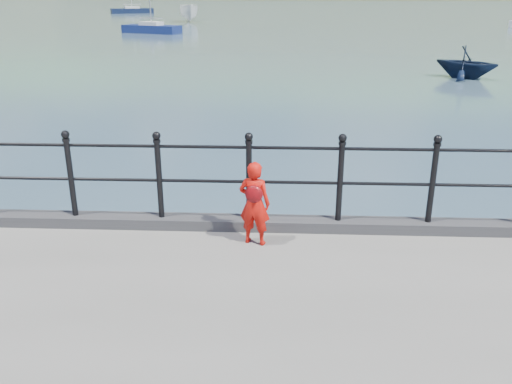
{
  "coord_description": "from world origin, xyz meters",
  "views": [
    {
      "loc": [
        1.01,
        -6.88,
        4.12
      ],
      "look_at": [
        0.7,
        -0.2,
        1.55
      ],
      "focal_mm": 38.0,
      "sensor_mm": 36.0,
      "label": 1
    }
  ],
  "objects_px": {
    "launch_white": "(189,13)",
    "sailboat_left": "(132,11)",
    "launch_navy": "(467,62)",
    "railing": "(204,170)",
    "sailboat_port": "(152,29)",
    "child": "(255,203)"
  },
  "relations": [
    {
      "from": "launch_white",
      "to": "launch_navy",
      "type": "height_order",
      "value": "launch_white"
    },
    {
      "from": "railing",
      "to": "launch_navy",
      "type": "xyz_separation_m",
      "value": [
        9.59,
        19.33,
        -1.08
      ]
    },
    {
      "from": "launch_navy",
      "to": "child",
      "type": "bearing_deg",
      "value": -169.43
    },
    {
      "from": "railing",
      "to": "child",
      "type": "bearing_deg",
      "value": -32.99
    },
    {
      "from": "launch_white",
      "to": "sailboat_port",
      "type": "bearing_deg",
      "value": -107.47
    },
    {
      "from": "launch_white",
      "to": "sailboat_left",
      "type": "xyz_separation_m",
      "value": [
        -12.15,
        20.39,
        -0.7
      ]
    },
    {
      "from": "railing",
      "to": "child",
      "type": "xyz_separation_m",
      "value": [
        0.7,
        -0.45,
        -0.27
      ]
    },
    {
      "from": "sailboat_left",
      "to": "launch_white",
      "type": "bearing_deg",
      "value": -82.61
    },
    {
      "from": "sailboat_port",
      "to": "railing",
      "type": "bearing_deg",
      "value": -54.96
    },
    {
      "from": "railing",
      "to": "child",
      "type": "relative_size",
      "value": 16.51
    },
    {
      "from": "launch_white",
      "to": "sailboat_left",
      "type": "bearing_deg",
      "value": 106.65
    },
    {
      "from": "sailboat_left",
      "to": "sailboat_port",
      "type": "xyz_separation_m",
      "value": [
        11.24,
        -35.96,
        0.0
      ]
    },
    {
      "from": "railing",
      "to": "sailboat_port",
      "type": "distance_m",
      "value": 44.97
    },
    {
      "from": "railing",
      "to": "sailboat_left",
      "type": "relative_size",
      "value": 2.03
    },
    {
      "from": "railing",
      "to": "launch_navy",
      "type": "distance_m",
      "value": 21.6
    },
    {
      "from": "child",
      "to": "railing",
      "type": "bearing_deg",
      "value": -18.56
    },
    {
      "from": "launch_navy",
      "to": "sailboat_port",
      "type": "distance_m",
      "value": 31.72
    },
    {
      "from": "launch_navy",
      "to": "sailboat_left",
      "type": "bearing_deg",
      "value": 62.48
    },
    {
      "from": "launch_white",
      "to": "sailboat_left",
      "type": "relative_size",
      "value": 0.6
    },
    {
      "from": "railing",
      "to": "launch_navy",
      "type": "relative_size",
      "value": 6.42
    },
    {
      "from": "launch_navy",
      "to": "sailboat_port",
      "type": "height_order",
      "value": "sailboat_port"
    },
    {
      "from": "launch_navy",
      "to": "railing",
      "type": "bearing_deg",
      "value": -171.61
    }
  ]
}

